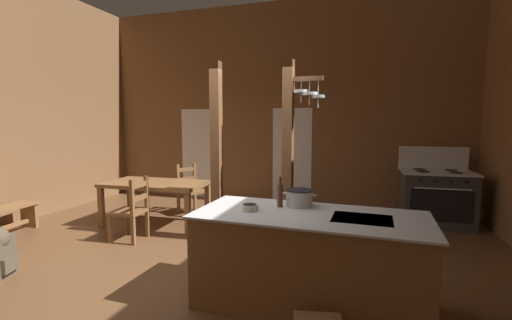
# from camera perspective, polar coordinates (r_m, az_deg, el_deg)

# --- Properties ---
(ground_plane) EXTENTS (8.57, 8.24, 0.10)m
(ground_plane) POSITION_cam_1_polar(r_m,az_deg,el_deg) (4.37, -9.91, -18.23)
(ground_plane) COLOR brown
(wall_back) EXTENTS (8.57, 0.14, 4.26)m
(wall_back) POSITION_cam_1_polar(r_m,az_deg,el_deg) (7.56, 3.24, 9.13)
(wall_back) COLOR brown
(wall_back) RESTS_ON ground_plane
(glazed_door_back_left) EXTENTS (1.00, 0.01, 2.05)m
(glazed_door_back_left) POSITION_cam_1_polar(r_m,az_deg,el_deg) (8.12, -8.99, 1.06)
(glazed_door_back_left) COLOR white
(glazed_door_back_left) RESTS_ON ground_plane
(glazed_panel_back_right) EXTENTS (0.84, 0.01, 2.05)m
(glazed_panel_back_right) POSITION_cam_1_polar(r_m,az_deg,el_deg) (7.42, 5.95, 0.61)
(glazed_panel_back_right) COLOR white
(glazed_panel_back_right) RESTS_ON ground_plane
(kitchen_island) EXTENTS (2.19, 1.03, 0.90)m
(kitchen_island) POSITION_cam_1_polar(r_m,az_deg,el_deg) (3.46, 8.72, -16.02)
(kitchen_island) COLOR brown
(kitchen_island) RESTS_ON ground_plane
(stove_range) EXTENTS (1.18, 0.87, 1.32)m
(stove_range) POSITION_cam_1_polar(r_m,az_deg,el_deg) (6.68, 27.56, -5.43)
(stove_range) COLOR #323232
(stove_range) RESTS_ON ground_plane
(support_post_with_pot_rack) EXTENTS (0.57, 0.23, 2.61)m
(support_post_with_pot_rack) POSITION_cam_1_polar(r_m,az_deg,el_deg) (4.85, 5.66, 2.29)
(support_post_with_pot_rack) COLOR brown
(support_post_with_pot_rack) RESTS_ON ground_plane
(support_post_center) EXTENTS (0.14, 0.14, 2.61)m
(support_post_center) POSITION_cam_1_polar(r_m,az_deg,el_deg) (5.03, -6.53, 1.09)
(support_post_center) COLOR brown
(support_post_center) RESTS_ON ground_plane
(dining_table) EXTENTS (1.73, 0.96, 0.74)m
(dining_table) POSITION_cam_1_polar(r_m,az_deg,el_deg) (6.14, -16.28, -4.34)
(dining_table) COLOR brown
(dining_table) RESTS_ON ground_plane
(ladderback_chair_near_window) EXTENTS (0.60, 0.60, 0.95)m
(ladderback_chair_near_window) POSITION_cam_1_polar(r_m,az_deg,el_deg) (6.80, -10.76, -4.88)
(ladderback_chair_near_window) COLOR brown
(ladderback_chair_near_window) RESTS_ON ground_plane
(ladderback_chair_by_post) EXTENTS (0.47, 0.47, 0.95)m
(ladderback_chair_by_post) POSITION_cam_1_polar(r_m,az_deg,el_deg) (5.49, -19.84, -7.85)
(ladderback_chair_by_post) COLOR brown
(ladderback_chair_by_post) RESTS_ON ground_plane
(stockpot_on_counter) EXTENTS (0.35, 0.28, 0.17)m
(stockpot_on_counter) POSITION_cam_1_polar(r_m,az_deg,el_deg) (3.59, 7.15, -6.19)
(stockpot_on_counter) COLOR silver
(stockpot_on_counter) RESTS_ON kitchen_island
(mixing_bowl_on_counter) EXTENTS (0.17, 0.17, 0.06)m
(mixing_bowl_on_counter) POSITION_cam_1_polar(r_m,az_deg,el_deg) (3.39, -1.04, -7.84)
(mixing_bowl_on_counter) COLOR silver
(mixing_bowl_on_counter) RESTS_ON kitchen_island
(bottle_tall_on_counter) EXTENTS (0.06, 0.06, 0.31)m
(bottle_tall_on_counter) POSITION_cam_1_polar(r_m,az_deg,el_deg) (3.52, 3.99, -5.77)
(bottle_tall_on_counter) COLOR #56331E
(bottle_tall_on_counter) RESTS_ON kitchen_island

